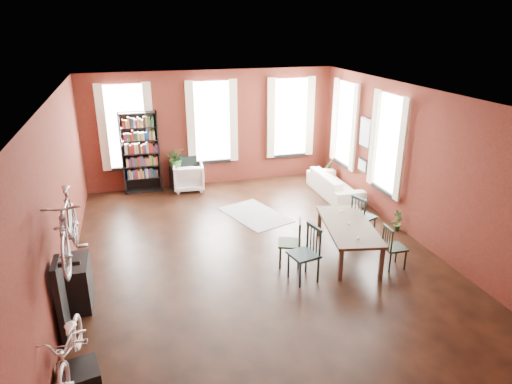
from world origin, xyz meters
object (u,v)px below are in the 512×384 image
object	(u,v)px
white_armchair	(188,175)
cream_sofa	(335,181)
dining_chair_d	(363,216)
bookshelf	(141,153)
console_table	(78,283)
dining_chair_b	(290,243)
dining_table	(348,240)
plant_stand	(176,178)
bicycle_floor	(66,324)
dining_chair_c	(394,247)
dining_chair_a	(304,254)
bike_trainer	(79,374)

from	to	relation	value
white_armchair	cream_sofa	bearing A→B (deg)	162.89
dining_chair_d	bookshelf	world-z (taller)	bookshelf
console_table	white_armchair	bearing A→B (deg)	63.42
dining_chair_b	white_armchair	bearing A→B (deg)	-144.25
dining_table	plant_stand	size ratio (longest dim) A/B	3.32
plant_stand	bicycle_floor	bearing A→B (deg)	-106.69
dining_chair_c	dining_chair_d	distance (m)	1.37
dining_chair_d	console_table	size ratio (longest dim) A/B	1.18
dining_chair_d	cream_sofa	distance (m)	2.51
bicycle_floor	dining_table	bearing A→B (deg)	27.46
dining_table	dining_chair_c	size ratio (longest dim) A/B	2.33
dining_chair_a	dining_table	bearing A→B (deg)	105.14
bike_trainer	dining_table	bearing A→B (deg)	23.27
dining_table	console_table	world-z (taller)	console_table
dining_table	cream_sofa	size ratio (longest dim) A/B	0.95
dining_table	bike_trainer	bearing A→B (deg)	-145.57
console_table	bookshelf	bearing A→B (deg)	76.17
console_table	dining_chair_d	bearing A→B (deg)	10.22
white_armchair	console_table	world-z (taller)	white_armchair
dining_chair_d	bike_trainer	xyz separation A→B (m)	(-5.64, -2.82, -0.40)
dining_chair_a	dining_chair_b	bearing A→B (deg)	173.06
dining_chair_a	dining_chair_c	world-z (taller)	dining_chair_a
bicycle_floor	dining_chair_c	bearing A→B (deg)	18.89
cream_sofa	plant_stand	world-z (taller)	cream_sofa
dining_chair_c	plant_stand	world-z (taller)	dining_chair_c
dining_chair_a	dining_chair_d	bearing A→B (deg)	112.35
white_armchair	bicycle_floor	xyz separation A→B (m)	(-2.43, -6.81, 0.47)
bookshelf	dining_chair_a	bearing A→B (deg)	-64.86
dining_chair_d	white_armchair	distance (m)	5.12
console_table	dining_chair_b	bearing A→B (deg)	4.54
dining_chair_d	cream_sofa	world-z (taller)	dining_chair_d
dining_chair_d	plant_stand	world-z (taller)	dining_chair_d
bike_trainer	bicycle_floor	world-z (taller)	bicycle_floor
plant_stand	dining_chair_b	bearing A→B (deg)	-71.66
dining_table	plant_stand	xyz separation A→B (m)	(-2.87, 4.86, -0.04)
dining_chair_b	dining_table	bearing A→B (deg)	112.05
dining_chair_b	cream_sofa	xyz separation A→B (m)	(2.43, 3.20, -0.06)
dining_chair_c	bike_trainer	distance (m)	5.77
dining_table	white_armchair	world-z (taller)	white_armchair
dining_chair_d	white_armchair	bearing A→B (deg)	18.32
dining_chair_c	bookshelf	bearing A→B (deg)	40.00
cream_sofa	bookshelf	bearing A→B (deg)	71.05
dining_chair_c	bookshelf	world-z (taller)	bookshelf
white_armchair	bike_trainer	distance (m)	7.20
dining_table	bookshelf	distance (m)	6.19
dining_chair_a	plant_stand	xyz separation A→B (m)	(-1.68, 5.48, -0.22)
dining_chair_c	console_table	distance (m)	5.68
dining_chair_b	bike_trainer	distance (m)	4.26
dining_chair_c	bike_trainer	xyz separation A→B (m)	(-5.57, -1.45, -0.35)
plant_stand	dining_chair_c	bearing A→B (deg)	-57.65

